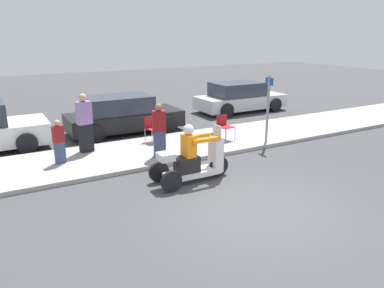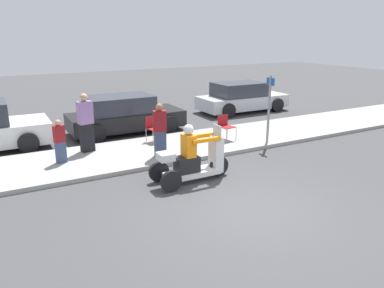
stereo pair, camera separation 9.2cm
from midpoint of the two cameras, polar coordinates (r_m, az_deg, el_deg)
name	(u,v)px [view 1 (the left image)]	position (r m, az deg, el deg)	size (l,w,h in m)	color
ground_plane	(251,208)	(8.21, 8.70, -9.68)	(60.00, 60.00, 0.00)	#424244
sidewalk_strip	(162,149)	(11.87, -4.88, -0.79)	(28.00, 2.80, 0.12)	#9E9E99
motorcycle_trike	(193,161)	(9.34, -0.17, -2.58)	(2.08, 0.81, 1.49)	black
spectator_near_curb	(159,132)	(10.78, -5.25, 1.91)	(0.42, 0.32, 1.57)	#38476B
spectator_with_child	(59,142)	(10.91, -19.84, 0.22)	(0.32, 0.24, 1.22)	#38476B
spectator_by_tree	(85,124)	(11.65, -16.23, 2.93)	(0.46, 0.33, 1.77)	black
folding_chair_set_back	(224,125)	(12.63, 4.69, 2.95)	(0.52, 0.52, 0.82)	#A5A8AD
folding_chair_curbside	(152,126)	(12.43, -6.26, 2.67)	(0.52, 0.52, 0.82)	#A5A8AD
parked_car_lot_far	(123,115)	(14.16, -10.67, 4.36)	(4.21, 1.94, 1.38)	black
parked_car_lot_right	(239,98)	(17.85, 7.09, 7.04)	(4.22, 1.97, 1.37)	silver
street_sign	(268,106)	(12.32, 11.28, 5.63)	(0.08, 0.36, 2.20)	gray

